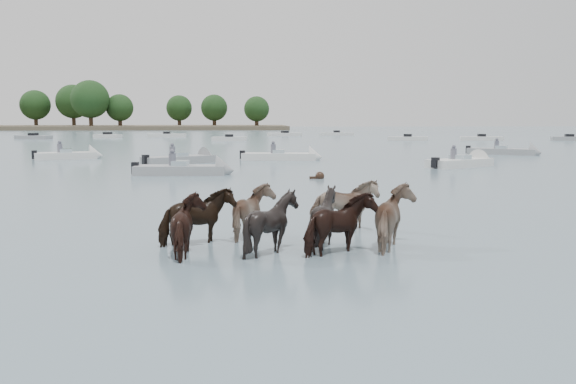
{
  "coord_description": "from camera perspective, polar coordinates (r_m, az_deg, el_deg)",
  "views": [
    {
      "loc": [
        -0.99,
        -11.4,
        2.88
      ],
      "look_at": [
        0.05,
        3.03,
        1.1
      ],
      "focal_mm": 37.47,
      "sensor_mm": 36.0,
      "label": 1
    }
  ],
  "objects": [
    {
      "name": "motorboat_e",
      "position": [
        51.18,
        20.44,
        3.59
      ],
      "size": [
        5.65,
        4.25,
        1.92
      ],
      "rotation": [
        0.0,
        0.0,
        -0.54
      ],
      "color": "gray",
      "rests_on": "ground"
    },
    {
      "name": "distant_flotilla",
      "position": [
        85.79,
        -2.54,
        5.25
      ],
      "size": [
        102.04,
        27.56,
        0.93
      ],
      "color": "gray",
      "rests_on": "ground"
    },
    {
      "name": "motorboat_c",
      "position": [
        41.84,
        0.2,
        3.37
      ],
      "size": [
        5.82,
        2.3,
        1.92
      ],
      "rotation": [
        0.0,
        0.0,
        -0.13
      ],
      "color": "silver",
      "rests_on": "ground"
    },
    {
      "name": "motorboat_b",
      "position": [
        31.27,
        -8.82,
        2.06
      ],
      "size": [
        5.27,
        1.8,
        1.92
      ],
      "rotation": [
        0.0,
        0.0,
        -0.04
      ],
      "color": "gray",
      "rests_on": "ground"
    },
    {
      "name": "pony_herd",
      "position": [
        13.64,
        0.72,
        -2.67
      ],
      "size": [
        6.18,
        4.04,
        1.56
      ],
      "color": "black",
      "rests_on": "ground"
    },
    {
      "name": "motorboat_a",
      "position": [
        39.58,
        -9.38,
        3.07
      ],
      "size": [
        5.07,
        4.36,
        1.92
      ],
      "rotation": [
        0.0,
        0.0,
        0.64
      ],
      "color": "gray",
      "rests_on": "ground"
    },
    {
      "name": "motorboat_f",
      "position": [
        45.7,
        -19.43,
        3.28
      ],
      "size": [
        4.86,
        2.92,
        1.92
      ],
      "rotation": [
        0.0,
        0.0,
        0.31
      ],
      "color": "silver",
      "rests_on": "ground"
    },
    {
      "name": "ground",
      "position": [
        11.79,
        0.84,
        -7.12
      ],
      "size": [
        400.0,
        400.0,
        0.0
      ],
      "primitive_type": "plane",
      "color": "slate",
      "rests_on": "ground"
    },
    {
      "name": "swimming_pony",
      "position": [
        28.85,
        2.94,
        1.47
      ],
      "size": [
        0.72,
        0.44,
        0.44
      ],
      "color": "black",
      "rests_on": "ground"
    },
    {
      "name": "motorboat_d",
      "position": [
        37.89,
        16.66,
        2.7
      ],
      "size": [
        5.0,
        3.98,
        1.92
      ],
      "rotation": [
        0.0,
        0.0,
        0.57
      ],
      "color": "silver",
      "rests_on": "ground"
    }
  ]
}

